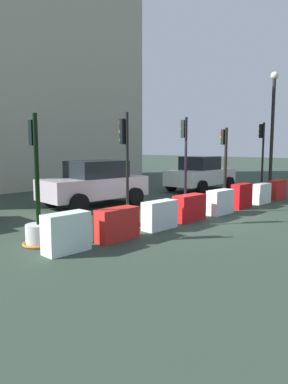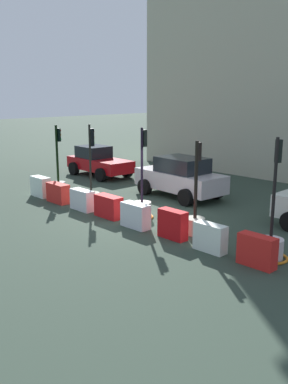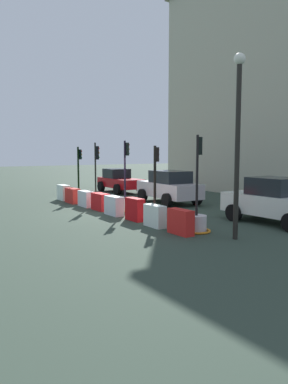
{
  "view_description": "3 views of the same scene",
  "coord_description": "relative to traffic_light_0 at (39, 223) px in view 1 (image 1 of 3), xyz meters",
  "views": [
    {
      "loc": [
        -9.83,
        -7.53,
        2.33
      ],
      "look_at": [
        -1.89,
        0.08,
        0.93
      ],
      "focal_mm": 33.78,
      "sensor_mm": 36.0,
      "label": 1
    },
    {
      "loc": [
        11.26,
        -10.48,
        4.5
      ],
      "look_at": [
        0.32,
        -0.1,
        1.02
      ],
      "focal_mm": 40.63,
      "sensor_mm": 36.0,
      "label": 2
    },
    {
      "loc": [
        15.54,
        -8.77,
        2.78
      ],
      "look_at": [
        2.13,
        -0.23,
        1.11
      ],
      "focal_mm": 35.69,
      "sensor_mm": 36.0,
      "label": 3
    }
  ],
  "objects": [
    {
      "name": "ground_plane",
      "position": [
        5.52,
        -0.05,
        -0.52
      ],
      "size": [
        120.0,
        120.0,
        0.0
      ],
      "primitive_type": "plane",
      "color": "#2E3D31"
    },
    {
      "name": "traffic_light_1",
      "position": [
        2.72,
        -0.17,
        -0.05
      ],
      "size": [
        1.0,
        1.0,
        3.26
      ],
      "color": "#B4B7A1",
      "rests_on": "ground_plane"
    },
    {
      "name": "construction_barrier_2",
      "position": [
        3.22,
        -0.98,
        -0.12
      ],
      "size": [
        1.11,
        0.43,
        0.8
      ],
      "color": "silver",
      "rests_on": "ground_plane"
    },
    {
      "name": "traffic_light_4",
      "position": [
        10.99,
        -0.23,
        -0.09
      ],
      "size": [
        1.0,
        1.0,
        3.36
      ],
      "color": "beige",
      "rests_on": "ground_plane"
    },
    {
      "name": "traffic_light_0",
      "position": [
        0.0,
        0.0,
        0.0
      ],
      "size": [
        0.8,
        0.8,
        3.08
      ],
      "color": "silver",
      "rests_on": "ground_plane"
    },
    {
      "name": "construction_barrier_0",
      "position": [
        0.1,
        -0.99,
        -0.08
      ],
      "size": [
        1.04,
        0.45,
        0.88
      ],
      "color": "white",
      "rests_on": "ground_plane"
    },
    {
      "name": "car_silver_hatchback",
      "position": [
        4.4,
        3.41,
        0.37
      ],
      "size": [
        4.25,
        2.32,
        1.77
      ],
      "color": "#B7ADB1",
      "rests_on": "ground_plane"
    },
    {
      "name": "car_white_van",
      "position": [
        11.44,
        3.38,
        0.35
      ],
      "size": [
        4.32,
        2.23,
        1.79
      ],
      "color": "silver",
      "rests_on": "ground_plane"
    },
    {
      "name": "construction_barrier_7",
      "position": [
        11.02,
        -0.96,
        -0.09
      ],
      "size": [
        1.03,
        0.38,
        0.85
      ],
      "color": "red",
      "rests_on": "ground_plane"
    },
    {
      "name": "construction_barrier_3",
      "position": [
        4.73,
        -0.89,
        -0.11
      ],
      "size": [
        1.16,
        0.47,
        0.82
      ],
      "color": "red",
      "rests_on": "ground_plane"
    },
    {
      "name": "construction_barrier_4",
      "position": [
        6.32,
        -1.0,
        -0.1
      ],
      "size": [
        1.09,
        0.44,
        0.84
      ],
      "color": "silver",
      "rests_on": "ground_plane"
    },
    {
      "name": "traffic_light_2",
      "position": [
        5.62,
        -0.04,
        -0.05
      ],
      "size": [
        0.85,
        0.85,
        3.3
      ],
      "color": "silver",
      "rests_on": "ground_plane"
    },
    {
      "name": "construction_barrier_6",
      "position": [
        9.48,
        -0.97,
        -0.11
      ],
      "size": [
        1.0,
        0.38,
        0.82
      ],
      "color": "white",
      "rests_on": "ground_plane"
    },
    {
      "name": "street_lamp_post",
      "position": [
        12.52,
        0.08,
        2.94
      ],
      "size": [
        0.36,
        0.36,
        5.78
      ],
      "color": "black",
      "rests_on": "ground_plane"
    },
    {
      "name": "construction_barrier_1",
      "position": [
        1.56,
        -1.02,
        -0.11
      ],
      "size": [
        1.16,
        0.45,
        0.81
      ],
      "color": "red",
      "rests_on": "ground_plane"
    },
    {
      "name": "construction_barrier_5",
      "position": [
        7.96,
        -0.92,
        -0.06
      ],
      "size": [
        0.99,
        0.38,
        0.92
      ],
      "color": "red",
      "rests_on": "ground_plane"
    },
    {
      "name": "traffic_light_3",
      "position": [
        8.15,
        -0.06,
        0.04
      ],
      "size": [
        0.66,
        0.66,
        3.03
      ],
      "color": "#B8B8A4",
      "rests_on": "ground_plane"
    }
  ]
}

